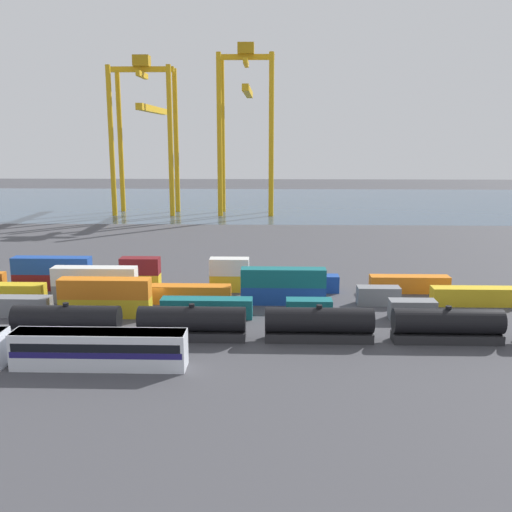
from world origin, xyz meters
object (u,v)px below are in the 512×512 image
shipping_container_23 (319,283)px  gantry_crane_west (146,121)px  freight_tank_row (319,324)px  gantry_crane_central (246,113)px  shipping_container_12 (283,295)px  shipping_container_5 (309,309)px  shipping_container_11 (189,294)px  passenger_train (9,347)px

shipping_container_23 → gantry_crane_west: size_ratio=0.13×
freight_tank_row → gantry_crane_central: bearing=96.7°
shipping_container_12 → gantry_crane_west: bearing=111.9°
shipping_container_5 → gantry_crane_central: size_ratio=0.12×
shipping_container_12 → gantry_crane_central: 105.85m
shipping_container_11 → shipping_container_12: (13.60, 0.00, 0.00)m
freight_tank_row → shipping_container_5: bearing=94.2°
passenger_train → shipping_container_12: (28.87, 24.09, -0.84)m
shipping_container_23 → gantry_crane_west: 109.67m
freight_tank_row → gantry_crane_west: 128.64m
passenger_train → shipping_container_11: passenger_train is taller
shipping_container_12 → gantry_crane_central: gantry_crane_central is taller
freight_tank_row → shipping_container_11: 23.35m
passenger_train → shipping_container_23: bearing=41.8°
shipping_container_11 → gantry_crane_central: 105.45m
shipping_container_5 → gantry_crane_central: 112.66m
shipping_container_12 → passenger_train: bearing=-140.2°
gantry_crane_west → gantry_crane_central: 31.24m
shipping_container_12 → shipping_container_23: bearing=50.1°
freight_tank_row → shipping_container_23: size_ratio=11.97×
shipping_container_12 → shipping_container_23: size_ratio=2.00×
shipping_container_12 → shipping_container_23: 8.81m
gantry_crane_west → gantry_crane_central: bearing=-1.8°
passenger_train → shipping_container_5: (32.17, 17.33, -0.84)m
shipping_container_23 → gantry_crane_central: gantry_crane_central is taller
shipping_container_12 → shipping_container_11: bearing=180.0°
freight_tank_row → gantry_crane_central: 120.85m
freight_tank_row → gantry_crane_west: bearing=110.9°
freight_tank_row → shipping_container_12: size_ratio=5.98×
gantry_crane_west → gantry_crane_central: size_ratio=0.93×
passenger_train → gantry_crane_central: bearing=81.4°
shipping_container_5 → gantry_crane_central: (-13.16, 107.98, 29.33)m
shipping_container_12 → gantry_crane_west: 113.43m
freight_tank_row → shipping_container_12: bearing=104.3°
shipping_container_11 → shipping_container_23: same height
shipping_container_5 → gantry_crane_west: gantry_crane_west is taller
passenger_train → shipping_container_5: passenger_train is taller
freight_tank_row → gantry_crane_west: (-44.93, 117.62, 26.37)m
freight_tank_row → shipping_container_11: (-17.53, 15.40, -0.77)m
shipping_container_23 → gantry_crane_west: bearing=116.0°
gantry_crane_west → shipping_container_12: bearing=-68.1°
passenger_train → shipping_container_11: size_ratio=3.05×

